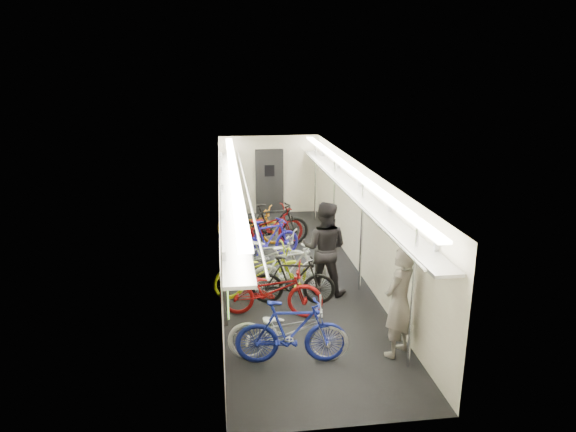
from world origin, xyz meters
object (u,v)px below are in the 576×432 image
object	(u,v)px
bicycle_0	(288,331)
passenger_mid	(324,248)
bicycle_1	(292,332)
backpack	(430,279)
passenger_near	(399,302)

from	to	relation	value
bicycle_0	passenger_mid	world-z (taller)	passenger_mid
bicycle_1	passenger_mid	world-z (taller)	passenger_mid
bicycle_1	backpack	xyz separation A→B (m)	(2.13, -0.02, 0.76)
passenger_mid	passenger_near	bearing A→B (deg)	128.96
passenger_mid	bicycle_1	bearing A→B (deg)	91.05
passenger_near	backpack	size ratio (longest dim) A/B	4.70
bicycle_1	passenger_mid	size ratio (longest dim) A/B	0.91
bicycle_0	backpack	distance (m)	2.32
bicycle_0	passenger_mid	distance (m)	2.62
bicycle_1	passenger_mid	xyz separation A→B (m)	(0.99, 2.45, 0.43)
passenger_near	passenger_mid	size ratio (longest dim) A/B	0.95
passenger_near	passenger_mid	world-z (taller)	passenger_mid
backpack	passenger_mid	bearing A→B (deg)	95.32
bicycle_0	backpack	xyz separation A→B (m)	(2.17, -0.11, 0.79)
passenger_mid	backpack	bearing A→B (deg)	137.77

